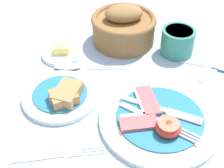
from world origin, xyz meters
TOP-DOWN VIEW (x-y plane):
  - ground_plane at (0.00, 0.00)m, footprint 3.00×3.00m
  - breakfast_plate at (0.06, 0.03)m, footprint 0.26×0.26m
  - bread_plate at (-0.17, 0.07)m, footprint 0.18×0.18m
  - sugar_cup at (0.10, 0.29)m, footprint 0.09×0.09m
  - bread_basket at (-0.06, 0.33)m, footprint 0.18×0.18m
  - butter_dish at (-0.21, 0.24)m, footprint 0.11×0.11m
  - teaspoon_by_saucer at (-0.16, 0.19)m, footprint 0.19×0.05m
  - teaspoon_near_cup at (0.20, 0.24)m, footprint 0.19×0.06m
  - teaspoon_stray at (0.14, 0.15)m, footprint 0.13×0.16m
  - fork_on_cloth at (-0.14, -0.09)m, footprint 0.18×0.07m

SIDE VIEW (x-z plane):
  - ground_plane at x=0.00m, z-range 0.00..0.00m
  - fork_on_cloth at x=-0.14m, z-range 0.00..0.01m
  - teaspoon_by_saucer at x=-0.16m, z-range 0.00..0.01m
  - teaspoon_near_cup at x=0.20m, z-range 0.00..0.01m
  - teaspoon_stray at x=0.14m, z-range 0.00..0.01m
  - butter_dish at x=-0.21m, z-range -0.01..0.02m
  - breakfast_plate at x=0.06m, z-range -0.01..0.03m
  - bread_plate at x=-0.17m, z-range -0.01..0.03m
  - sugar_cup at x=0.10m, z-range 0.00..0.07m
  - bread_basket at x=-0.06m, z-range -0.01..0.10m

